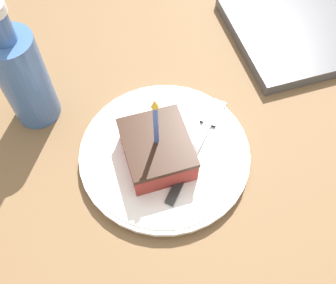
{
  "coord_description": "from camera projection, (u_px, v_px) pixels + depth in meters",
  "views": [
    {
      "loc": [
        -0.07,
        -0.24,
        0.48
      ],
      "look_at": [
        0.0,
        0.02,
        0.04
      ],
      "focal_mm": 42.0,
      "sensor_mm": 36.0,
      "label": 1
    }
  ],
  "objects": [
    {
      "name": "fork",
      "position": [
        199.0,
        141.0,
        0.54
      ],
      "size": [
        0.13,
        0.15,
        0.0
      ],
      "color": "#262626",
      "rests_on": "plate"
    },
    {
      "name": "bottle",
      "position": [
        23.0,
        76.0,
        0.53
      ],
      "size": [
        0.07,
        0.07,
        0.2
      ],
      "color": "#3F66A5",
      "rests_on": "ground_plane"
    },
    {
      "name": "marble_board",
      "position": [
        293.0,
        31.0,
        0.67
      ],
      "size": [
        0.2,
        0.22,
        0.02
      ],
      "color": "#4C4C51",
      "rests_on": "ground_plane"
    },
    {
      "name": "cake_slice",
      "position": [
        157.0,
        149.0,
        0.51
      ],
      "size": [
        0.08,
        0.1,
        0.13
      ],
      "color": "#99332D",
      "rests_on": "plate"
    },
    {
      "name": "plate",
      "position": [
        168.0,
        153.0,
        0.54
      ],
      "size": [
        0.24,
        0.24,
        0.02
      ],
      "color": "white",
      "rests_on": "ground_plane"
    },
    {
      "name": "ground_plane",
      "position": [
        169.0,
        177.0,
        0.56
      ],
      "size": [
        2.4,
        2.4,
        0.04
      ],
      "color": "brown",
      "rests_on": "ground"
    }
  ]
}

